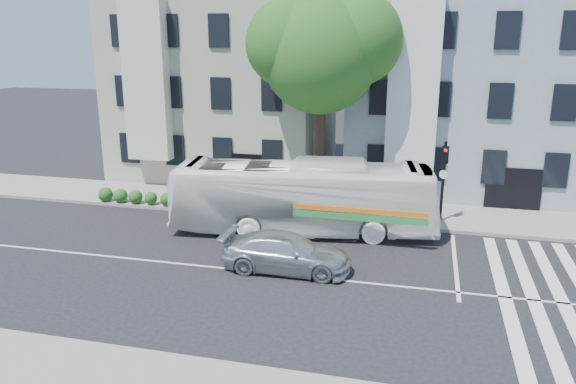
% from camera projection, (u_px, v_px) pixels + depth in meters
% --- Properties ---
extents(ground, '(120.00, 120.00, 0.00)m').
position_uv_depth(ground, '(274.00, 273.00, 20.55)').
color(ground, black).
rests_on(ground, ground).
extents(sidewalk_far, '(80.00, 4.00, 0.15)m').
position_uv_depth(sidewalk_far, '(316.00, 208.00, 28.00)').
color(sidewalk_far, gray).
rests_on(sidewalk_far, ground).
extents(building_left, '(12.00, 10.00, 11.00)m').
position_uv_depth(building_left, '(228.00, 83.00, 34.67)').
color(building_left, '#A3AB8F').
rests_on(building_left, ground).
extents(building_right, '(12.00, 10.00, 11.00)m').
position_uv_depth(building_right, '(464.00, 88.00, 31.43)').
color(building_right, gray).
rests_on(building_right, ground).
extents(street_tree, '(7.30, 5.90, 11.10)m').
position_uv_depth(street_tree, '(322.00, 47.00, 26.55)').
color(street_tree, '#2D2116').
rests_on(street_tree, ground).
extents(bus, '(4.28, 11.77, 3.20)m').
position_uv_depth(bus, '(303.00, 197.00, 24.44)').
color(bus, white).
rests_on(bus, ground).
extents(sedan, '(2.00, 4.81, 1.39)m').
position_uv_depth(sedan, '(286.00, 252.00, 20.69)').
color(sedan, silver).
rests_on(sedan, ground).
extents(hedge, '(8.41, 3.12, 0.70)m').
position_uv_depth(hedge, '(182.00, 200.00, 27.78)').
color(hedge, '#1F611F').
rests_on(hedge, sidewalk_far).
extents(traffic_signal, '(0.38, 0.52, 3.86)m').
position_uv_depth(traffic_signal, '(444.00, 172.00, 25.10)').
color(traffic_signal, black).
rests_on(traffic_signal, ground).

